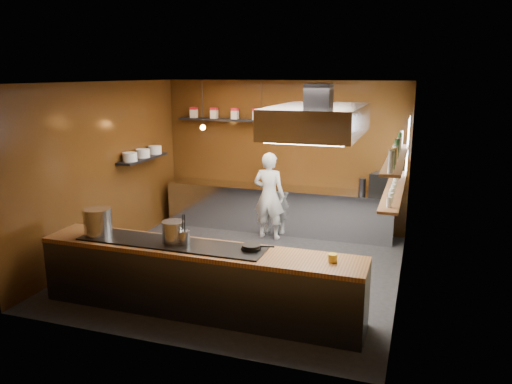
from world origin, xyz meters
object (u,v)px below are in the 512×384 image
at_px(chef, 269,196).
at_px(espresso_machine, 384,185).
at_px(stockpot_large, 98,222).
at_px(stockpot_small, 173,232).
at_px(extractor_hood, 318,120).

bearing_deg(chef, espresso_machine, -165.76).
distance_m(stockpot_large, stockpot_small, 1.14).
xyz_separation_m(extractor_hood, espresso_machine, (0.77, 2.51, -1.39)).
distance_m(extractor_hood, chef, 2.97).
distance_m(stockpot_large, chef, 3.62).
height_order(extractor_hood, espresso_machine, extractor_hood).
height_order(extractor_hood, stockpot_large, extractor_hood).
height_order(espresso_machine, chef, chef).
distance_m(extractor_hood, espresso_machine, 2.97).
bearing_deg(espresso_machine, stockpot_large, -117.57).
distance_m(espresso_machine, chef, 2.16).
bearing_deg(extractor_hood, stockpot_large, -156.46).
height_order(stockpot_large, espresso_machine, espresso_machine).
bearing_deg(stockpot_large, espresso_machine, 46.25).
bearing_deg(espresso_machine, chef, -151.96).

